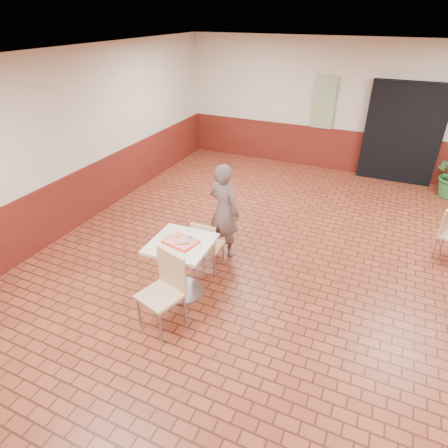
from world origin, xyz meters
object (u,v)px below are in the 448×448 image
at_px(main_table, 182,259).
at_px(paper_cup, 189,237).
at_px(serving_tray, 181,242).
at_px(ring_donut, 176,235).
at_px(chair_main_front, 165,287).
at_px(long_john_donut, 182,243).
at_px(customer, 224,211).
at_px(chair_main_back, 207,244).

distance_m(main_table, paper_cup, 0.36).
relative_size(main_table, serving_tray, 2.03).
height_order(main_table, ring_donut, ring_donut).
xyz_separation_m(chair_main_front, long_john_donut, (-0.05, 0.53, 0.32)).
bearing_deg(main_table, ring_donut, 144.65).
bearing_deg(long_john_donut, customer, 87.48).
relative_size(serving_tray, ring_donut, 3.74).
bearing_deg(ring_donut, long_john_donut, -40.17).
height_order(main_table, customer, customer).
distance_m(ring_donut, long_john_donut, 0.21).
height_order(chair_main_front, customer, customer).
bearing_deg(chair_main_front, chair_main_back, 107.92).
distance_m(main_table, chair_main_front, 0.59).
relative_size(chair_main_front, paper_cup, 12.60).
xyz_separation_m(ring_donut, long_john_donut, (0.16, -0.14, 0.00)).
relative_size(chair_main_front, ring_donut, 9.17).
xyz_separation_m(main_table, long_john_donut, (0.05, -0.06, 0.32)).
bearing_deg(serving_tray, chair_main_back, 84.26).
xyz_separation_m(chair_main_back, serving_tray, (-0.06, -0.62, 0.38)).
relative_size(chair_main_back, customer, 0.55).
bearing_deg(serving_tray, long_john_donut, -48.94).
relative_size(customer, long_john_donut, 9.68).
bearing_deg(chair_main_back, long_john_donut, 87.42).
height_order(chair_main_front, paper_cup, chair_main_front).
relative_size(main_table, chair_main_front, 0.83).
bearing_deg(chair_main_front, serving_tray, 115.79).
distance_m(chair_main_front, long_john_donut, 0.62).
bearing_deg(ring_donut, main_table, -35.35).
bearing_deg(customer, chair_main_front, 104.71).
distance_m(chair_main_front, chair_main_back, 1.21).
distance_m(chair_main_front, paper_cup, 0.74).
relative_size(main_table, long_john_donut, 5.25).
relative_size(chair_main_front, customer, 0.65).
bearing_deg(long_john_donut, ring_donut, 139.83).
bearing_deg(chair_main_front, paper_cup, 107.29).
bearing_deg(customer, serving_tray, 99.73).
relative_size(chair_main_front, long_john_donut, 6.34).
bearing_deg(serving_tray, ring_donut, 144.65).
distance_m(main_table, ring_donut, 0.34).
height_order(ring_donut, paper_cup, paper_cup).
relative_size(chair_main_front, serving_tray, 2.45).
distance_m(main_table, chair_main_back, 0.63).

